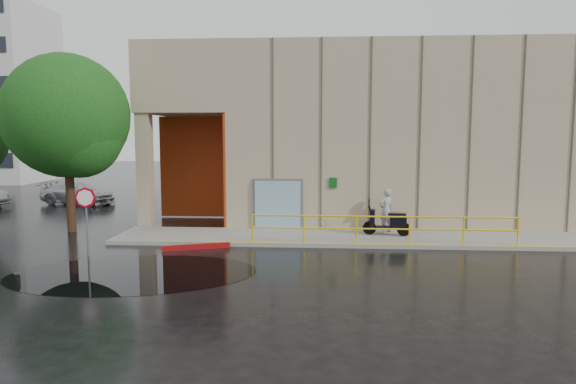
# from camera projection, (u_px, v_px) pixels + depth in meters

# --- Properties ---
(ground) EXTENTS (120.00, 120.00, 0.00)m
(ground) POSITION_uv_depth(u_px,v_px,m) (255.00, 269.00, 15.73)
(ground) COLOR black
(ground) RESTS_ON ground
(sidewalk) EXTENTS (20.00, 3.00, 0.15)m
(sidewalk) POSITION_uv_depth(u_px,v_px,m) (372.00, 238.00, 19.92)
(sidewalk) COLOR gray
(sidewalk) RESTS_ON ground
(building) EXTENTS (20.00, 10.17, 8.00)m
(building) POSITION_uv_depth(u_px,v_px,m) (383.00, 132.00, 25.81)
(building) COLOR tan
(building) RESTS_ON ground
(guardrail) EXTENTS (9.56, 0.06, 1.03)m
(guardrail) POSITION_uv_depth(u_px,v_px,m) (383.00, 230.00, 18.50)
(guardrail) COLOR yellow
(guardrail) RESTS_ON sidewalk
(person) EXTENTS (0.78, 0.71, 1.78)m
(person) POSITION_uv_depth(u_px,v_px,m) (386.00, 210.00, 20.69)
(person) COLOR #9D9DA1
(person) RESTS_ON sidewalk
(scooter) EXTENTS (1.89, 0.88, 1.43)m
(scooter) POSITION_uv_depth(u_px,v_px,m) (387.00, 215.00, 20.05)
(scooter) COLOR black
(scooter) RESTS_ON sidewalk
(stop_sign) EXTENTS (0.70, 0.14, 2.33)m
(stop_sign) POSITION_uv_depth(u_px,v_px,m) (86.00, 205.00, 17.25)
(stop_sign) COLOR slate
(stop_sign) RESTS_ON ground
(red_curb) EXTENTS (2.32, 0.99, 0.18)m
(red_curb) POSITION_uv_depth(u_px,v_px,m) (196.00, 247.00, 18.36)
(red_curb) COLOR maroon
(red_curb) RESTS_ON ground
(puddle) EXTENTS (7.91, 5.60, 0.01)m
(puddle) POSITION_uv_depth(u_px,v_px,m) (134.00, 273.00, 15.20)
(puddle) COLOR black
(puddle) RESTS_ON ground
(car_c) EXTENTS (4.72, 2.65, 1.29)m
(car_c) POSITION_uv_depth(u_px,v_px,m) (78.00, 193.00, 30.10)
(car_c) COLOR silver
(car_c) RESTS_ON ground
(tree_near) EXTENTS (5.11, 5.11, 7.41)m
(tree_near) POSITION_uv_depth(u_px,v_px,m) (70.00, 121.00, 21.14)
(tree_near) COLOR black
(tree_near) RESTS_ON ground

